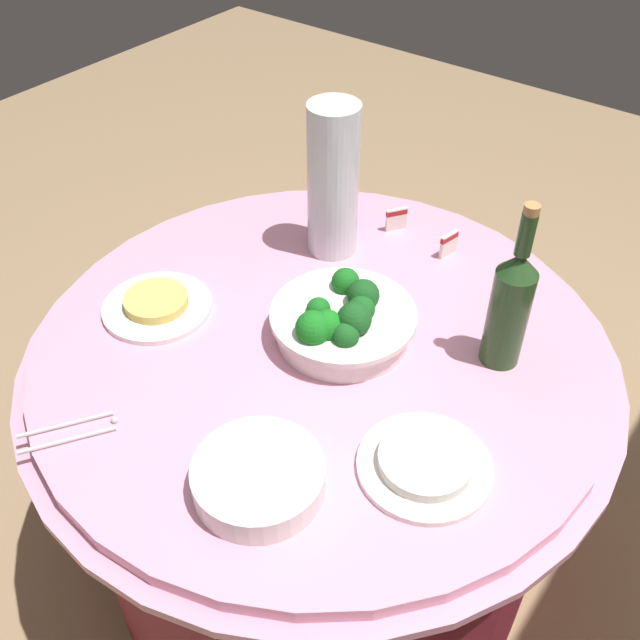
% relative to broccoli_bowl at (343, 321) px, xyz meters
% --- Properties ---
extents(ground_plane, '(6.00, 6.00, 0.00)m').
position_rel_broccoli_bowl_xyz_m(ground_plane, '(0.03, -0.03, -0.78)').
color(ground_plane, '#9E7F5B').
extents(buffet_table, '(1.16, 1.16, 0.74)m').
position_rel_broccoli_bowl_xyz_m(buffet_table, '(0.03, -0.03, -0.41)').
color(buffet_table, maroon).
rests_on(buffet_table, ground_plane).
extents(broccoli_bowl, '(0.28, 0.28, 0.12)m').
position_rel_broccoli_bowl_xyz_m(broccoli_bowl, '(0.00, 0.00, 0.00)').
color(broccoli_bowl, white).
rests_on(broccoli_bowl, buffet_table).
extents(plate_stack, '(0.21, 0.21, 0.05)m').
position_rel_broccoli_bowl_xyz_m(plate_stack, '(0.36, 0.10, -0.02)').
color(plate_stack, white).
rests_on(plate_stack, buffet_table).
extents(wine_bottle, '(0.07, 0.07, 0.34)m').
position_rel_broccoli_bowl_xyz_m(wine_bottle, '(-0.13, 0.27, 0.08)').
color(wine_bottle, '#244720').
rests_on(wine_bottle, buffet_table).
extents(decorative_fruit_vase, '(0.11, 0.11, 0.34)m').
position_rel_broccoli_bowl_xyz_m(decorative_fruit_vase, '(-0.23, -0.19, 0.11)').
color(decorative_fruit_vase, silver).
rests_on(decorative_fruit_vase, buffet_table).
extents(serving_tongs, '(0.16, 0.12, 0.01)m').
position_rel_broccoli_bowl_xyz_m(serving_tongs, '(0.47, -0.23, -0.04)').
color(serving_tongs, silver).
rests_on(serving_tongs, buffet_table).
extents(food_plate_rice, '(0.22, 0.22, 0.03)m').
position_rel_broccoli_bowl_xyz_m(food_plate_rice, '(0.17, 0.29, -0.03)').
color(food_plate_rice, white).
rests_on(food_plate_rice, buffet_table).
extents(food_plate_noodles, '(0.22, 0.22, 0.03)m').
position_rel_broccoli_bowl_xyz_m(food_plate_noodles, '(0.16, -0.35, -0.03)').
color(food_plate_noodles, white).
rests_on(food_plate_noodles, buffet_table).
extents(label_placard_front, '(0.05, 0.04, 0.05)m').
position_rel_broccoli_bowl_xyz_m(label_placard_front, '(-0.38, -0.12, -0.01)').
color(label_placard_front, white).
rests_on(label_placard_front, buffet_table).
extents(label_placard_mid, '(0.05, 0.02, 0.05)m').
position_rel_broccoli_bowl_xyz_m(label_placard_mid, '(-0.36, 0.02, -0.01)').
color(label_placard_mid, white).
rests_on(label_placard_mid, buffet_table).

